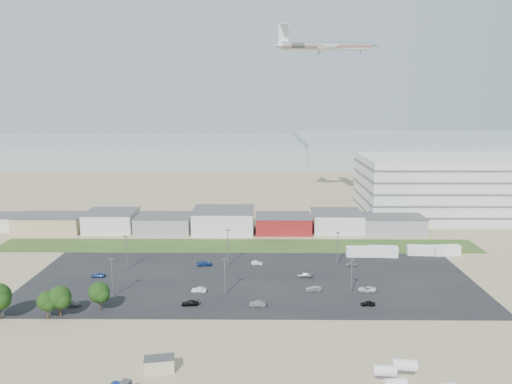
{
  "coord_description": "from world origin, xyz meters",
  "views": [
    {
      "loc": [
        7.48,
        -108.43,
        48.08
      ],
      "look_at": [
        6.38,
        22.0,
        23.85
      ],
      "focal_mm": 35.0,
      "sensor_mm": 36.0,
      "label": 1
    }
  ],
  "objects_px": {
    "portable_shed": "(159,364)",
    "storage_tank_nw": "(385,371)",
    "parked_car_5": "(98,275)",
    "parked_car_11": "(257,263)",
    "parked_car_10": "(71,304)",
    "parked_car_0": "(367,289)",
    "parked_car_3": "(190,303)",
    "parked_car_13": "(258,304)",
    "parked_car_1": "(314,289)",
    "parked_car_2": "(368,303)",
    "parked_car_8": "(351,264)",
    "box_trailer_a": "(360,251)",
    "parked_car_6": "(205,264)",
    "airliner": "(327,46)",
    "parked_car_4": "(199,290)",
    "parked_car_12": "(304,275)"
  },
  "relations": [
    {
      "from": "portable_shed",
      "to": "box_trailer_a",
      "type": "xyz_separation_m",
      "value": [
        49.05,
        67.25,
        0.2
      ]
    },
    {
      "from": "parked_car_2",
      "to": "parked_car_10",
      "type": "relative_size",
      "value": 0.78
    },
    {
      "from": "storage_tank_nw",
      "to": "box_trailer_a",
      "type": "xyz_separation_m",
      "value": [
        9.03,
        68.75,
        0.39
      ]
    },
    {
      "from": "parked_car_6",
      "to": "parked_car_4",
      "type": "bearing_deg",
      "value": 174.73
    },
    {
      "from": "parked_car_4",
      "to": "box_trailer_a",
      "type": "bearing_deg",
      "value": 124.41
    },
    {
      "from": "portable_shed",
      "to": "storage_tank_nw",
      "type": "height_order",
      "value": "portable_shed"
    },
    {
      "from": "airliner",
      "to": "parked_car_10",
      "type": "bearing_deg",
      "value": -127.36
    },
    {
      "from": "parked_car_4",
      "to": "parked_car_6",
      "type": "relative_size",
      "value": 0.84
    },
    {
      "from": "parked_car_6",
      "to": "parked_car_8",
      "type": "distance_m",
      "value": 43.1
    },
    {
      "from": "box_trailer_a",
      "to": "parked_car_3",
      "type": "distance_m",
      "value": 60.94
    },
    {
      "from": "parked_car_6",
      "to": "airliner",
      "type": "bearing_deg",
      "value": -37.88
    },
    {
      "from": "storage_tank_nw",
      "to": "parked_car_11",
      "type": "bearing_deg",
      "value": 110.7
    },
    {
      "from": "parked_car_1",
      "to": "parked_car_6",
      "type": "bearing_deg",
      "value": -126.55
    },
    {
      "from": "parked_car_12",
      "to": "parked_car_6",
      "type": "bearing_deg",
      "value": -103.01
    },
    {
      "from": "parked_car_6",
      "to": "parked_car_10",
      "type": "relative_size",
      "value": 1.03
    },
    {
      "from": "parked_car_1",
      "to": "parked_car_13",
      "type": "distance_m",
      "value": 17.06
    },
    {
      "from": "parked_car_4",
      "to": "parked_car_10",
      "type": "distance_m",
      "value": 30.47
    },
    {
      "from": "parked_car_4",
      "to": "portable_shed",
      "type": "bearing_deg",
      "value": -1.99
    },
    {
      "from": "storage_tank_nw",
      "to": "parked_car_8",
      "type": "distance_m",
      "value": 59.45
    },
    {
      "from": "portable_shed",
      "to": "parked_car_8",
      "type": "bearing_deg",
      "value": 41.99
    },
    {
      "from": "portable_shed",
      "to": "parked_car_13",
      "type": "relative_size",
      "value": 1.37
    },
    {
      "from": "parked_car_10",
      "to": "parked_car_1",
      "type": "bearing_deg",
      "value": -73.52
    },
    {
      "from": "portable_shed",
      "to": "parked_car_3",
      "type": "height_order",
      "value": "portable_shed"
    },
    {
      "from": "portable_shed",
      "to": "parked_car_6",
      "type": "xyz_separation_m",
      "value": [
        1.69,
        58.02,
        -0.72
      ]
    },
    {
      "from": "portable_shed",
      "to": "parked_car_12",
      "type": "distance_m",
      "value": 57.24
    },
    {
      "from": "parked_car_5",
      "to": "parked_car_10",
      "type": "distance_m",
      "value": 19.42
    },
    {
      "from": "storage_tank_nw",
      "to": "parked_car_2",
      "type": "xyz_separation_m",
      "value": [
        3.56,
        30.92,
        -0.6
      ]
    },
    {
      "from": "parked_car_2",
      "to": "box_trailer_a",
      "type": "bearing_deg",
      "value": 172.07
    },
    {
      "from": "portable_shed",
      "to": "storage_tank_nw",
      "type": "relative_size",
      "value": 1.38
    },
    {
      "from": "storage_tank_nw",
      "to": "parked_car_1",
      "type": "relative_size",
      "value": 1.0
    },
    {
      "from": "parked_car_0",
      "to": "parked_car_10",
      "type": "height_order",
      "value": "parked_car_10"
    },
    {
      "from": "parked_car_0",
      "to": "parked_car_3",
      "type": "xyz_separation_m",
      "value": [
        -43.83,
        -9.06,
        -0.03
      ]
    },
    {
      "from": "parked_car_10",
      "to": "parked_car_8",
      "type": "bearing_deg",
      "value": -60.72
    },
    {
      "from": "storage_tank_nw",
      "to": "box_trailer_a",
      "type": "relative_size",
      "value": 0.47
    },
    {
      "from": "parked_car_0",
      "to": "parked_car_8",
      "type": "xyz_separation_m",
      "value": [
        -0.45,
        19.43,
        -0.04
      ]
    },
    {
      "from": "parked_car_5",
      "to": "parked_car_11",
      "type": "height_order",
      "value": "parked_car_5"
    },
    {
      "from": "parked_car_2",
      "to": "parked_car_11",
      "type": "xyz_separation_m",
      "value": [
        -26.45,
        29.67,
        -0.02
      ]
    },
    {
      "from": "parked_car_1",
      "to": "parked_car_2",
      "type": "bearing_deg",
      "value": 50.13
    },
    {
      "from": "parked_car_8",
      "to": "parked_car_5",
      "type": "bearing_deg",
      "value": 93.25
    },
    {
      "from": "parked_car_1",
      "to": "parked_car_4",
      "type": "bearing_deg",
      "value": -91.81
    },
    {
      "from": "storage_tank_nw",
      "to": "parked_car_4",
      "type": "relative_size",
      "value": 1.04
    },
    {
      "from": "parked_car_2",
      "to": "parked_car_8",
      "type": "relative_size",
      "value": 1.0
    },
    {
      "from": "airliner",
      "to": "parked_car_6",
      "type": "xyz_separation_m",
      "value": [
        -43.92,
        -75.29,
        -69.35
      ]
    },
    {
      "from": "parked_car_11",
      "to": "parked_car_12",
      "type": "distance_m",
      "value": 16.72
    },
    {
      "from": "parked_car_8",
      "to": "parked_car_10",
      "type": "relative_size",
      "value": 0.78
    },
    {
      "from": "parked_car_2",
      "to": "parked_car_0",
      "type": "bearing_deg",
      "value": 169.77
    },
    {
      "from": "parked_car_12",
      "to": "parked_car_0",
      "type": "bearing_deg",
      "value": 60.86
    },
    {
      "from": "storage_tank_nw",
      "to": "parked_car_0",
      "type": "relative_size",
      "value": 0.88
    },
    {
      "from": "parked_car_3",
      "to": "parked_car_13",
      "type": "relative_size",
      "value": 1.03
    },
    {
      "from": "airliner",
      "to": "parked_car_1",
      "type": "bearing_deg",
      "value": -101.09
    }
  ]
}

